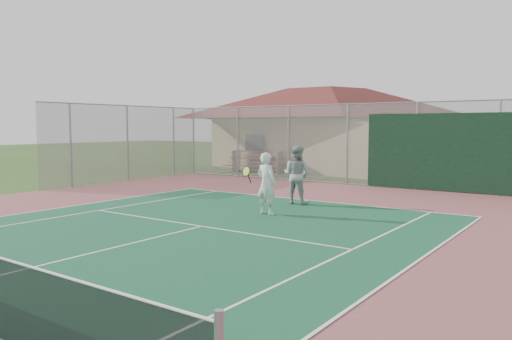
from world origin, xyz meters
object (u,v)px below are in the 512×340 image
(clubhouse, at_px, (326,120))
(player_white_front, at_px, (266,184))
(bleachers, at_px, (257,161))
(player_grey_back, at_px, (296,175))

(clubhouse, height_order, player_white_front, clubhouse)
(clubhouse, xyz_separation_m, player_white_front, (6.25, -15.70, -2.03))
(clubhouse, height_order, bleachers, clubhouse)
(clubhouse, xyz_separation_m, bleachers, (-1.95, -4.59, -2.31))
(player_white_front, bearing_deg, clubhouse, -62.80)
(player_grey_back, bearing_deg, clubhouse, -69.80)
(bleachers, relative_size, player_white_front, 2.14)
(bleachers, bearing_deg, clubhouse, 43.94)
(bleachers, distance_m, player_grey_back, 11.88)
(clubhouse, relative_size, player_white_front, 8.24)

